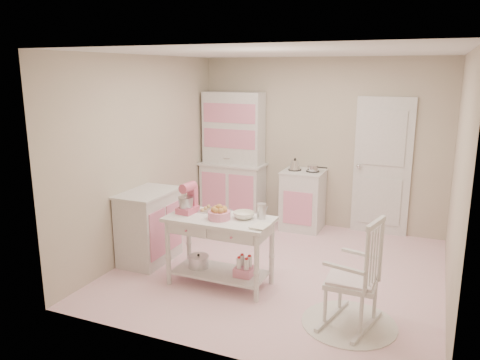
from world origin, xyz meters
name	(u,v)px	position (x,y,z in m)	size (l,w,h in m)	color
room_shell	(282,137)	(0.00, 0.00, 1.65)	(3.84, 3.84, 2.62)	pink
door	(382,167)	(0.95, 1.87, 1.02)	(0.82, 0.05, 2.04)	silver
hutch	(233,157)	(-1.36, 1.66, 1.04)	(1.06, 0.50, 2.08)	silver
stove	(303,200)	(-0.16, 1.61, 0.46)	(0.62, 0.57, 0.92)	silver
base_cabinet	(149,226)	(-1.63, -0.38, 0.46)	(0.54, 0.84, 0.92)	silver
lace_rug	(349,323)	(1.03, -0.95, 0.01)	(0.92, 0.92, 0.01)	white
rocking_chair	(352,272)	(1.03, -0.95, 0.55)	(0.48, 0.72, 1.10)	silver
work_table	(220,251)	(-0.50, -0.65, 0.40)	(1.20, 0.60, 0.80)	silver
stand_mixer	(187,199)	(-0.92, -0.63, 0.97)	(0.20, 0.28, 0.34)	#D55A78
cookie_tray	(215,211)	(-0.65, -0.47, 0.81)	(0.34, 0.24, 0.02)	silver
bread_basket	(219,215)	(-0.48, -0.70, 0.85)	(0.25, 0.25, 0.09)	pink
mixing_bowl	(244,215)	(-0.24, -0.57, 0.84)	(0.24, 0.24, 0.07)	white
metal_pitcher	(262,211)	(-0.06, -0.49, 0.89)	(0.10, 0.10, 0.17)	silver
recipe_book	(253,225)	(-0.05, -0.77, 0.81)	(0.17, 0.23, 0.02)	white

